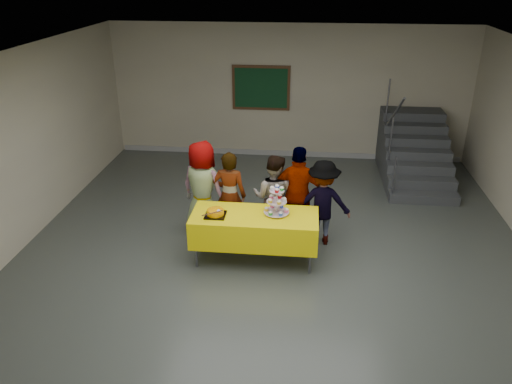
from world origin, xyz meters
TOP-DOWN VIEW (x-y plane):
  - room_shell at (0.00, 0.02)m, footprint 10.00×10.04m
  - bake_table at (-0.28, 0.39)m, footprint 1.88×0.78m
  - cupcake_stand at (0.04, 0.47)m, footprint 0.38×0.38m
  - bear_cake at (-0.85, 0.31)m, footprint 0.32×0.36m
  - schoolchild_a at (-1.22, 1.18)m, footprint 0.92×0.77m
  - schoolchild_b at (-0.75, 1.06)m, footprint 0.57×0.39m
  - schoolchild_c at (-0.05, 1.13)m, footprint 0.80×0.68m
  - schoolchild_d at (0.36, 1.09)m, footprint 0.98×0.49m
  - schoolchild_e at (0.73, 1.04)m, footprint 0.92×0.54m
  - staircase at (2.70, 4.13)m, footprint 1.30×2.40m
  - noticeboard at (-0.62, 4.96)m, footprint 1.30×0.05m

SIDE VIEW (x-z plane):
  - staircase at x=2.70m, z-range -0.53..1.51m
  - bake_table at x=-0.28m, z-range 0.17..0.94m
  - schoolchild_e at x=0.73m, z-range 0.00..1.41m
  - schoolchild_c at x=-0.05m, z-range 0.00..1.44m
  - schoolchild_b at x=-0.75m, z-range 0.00..1.49m
  - schoolchild_a at x=-1.22m, z-range 0.00..1.60m
  - schoolchild_d at x=0.36m, z-range 0.00..1.60m
  - bear_cake at x=-0.85m, z-range 0.77..0.89m
  - cupcake_stand at x=0.04m, z-range 0.72..1.17m
  - noticeboard at x=-0.62m, z-range 1.10..2.10m
  - room_shell at x=0.00m, z-range 0.62..3.64m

